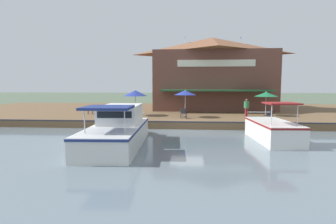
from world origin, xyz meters
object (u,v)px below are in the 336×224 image
(waterfront_restaurant, at_px, (212,73))
(motorboat_distant_upstream, at_px, (120,129))
(cafe_chair_mid_patio, at_px, (90,109))
(patio_umbrella_by_entrance, at_px, (266,94))
(cafe_chair_back_row_seat, at_px, (270,115))
(motorboat_mid_row, at_px, (269,129))
(cafe_chair_far_corner_seat, at_px, (183,113))
(tree_upstream_bank, at_px, (234,71))
(person_near_entrance, at_px, (246,106))
(patio_umbrella_mid_patio_left, at_px, (185,93))
(patio_umbrella_far_corner, at_px, (135,93))

(waterfront_restaurant, xyz_separation_m, motorboat_distant_upstream, (18.32, -6.74, -4.08))
(waterfront_restaurant, xyz_separation_m, cafe_chair_mid_patio, (7.91, -12.47, -3.91))
(patio_umbrella_by_entrance, distance_m, motorboat_distant_upstream, 15.20)
(waterfront_restaurant, relative_size, cafe_chair_back_row_seat, 16.61)
(cafe_chair_mid_patio, xyz_separation_m, motorboat_mid_row, (8.61, 14.61, -0.35))
(patio_umbrella_by_entrance, height_order, cafe_chair_far_corner_seat, patio_umbrella_by_entrance)
(cafe_chair_back_row_seat, height_order, motorboat_distant_upstream, motorboat_distant_upstream)
(waterfront_restaurant, distance_m, cafe_chair_mid_patio, 15.27)
(cafe_chair_mid_patio, distance_m, tree_upstream_bank, 21.65)
(tree_upstream_bank, bearing_deg, cafe_chair_mid_patio, -49.76)
(patio_umbrella_by_entrance, relative_size, motorboat_distant_upstream, 0.26)
(waterfront_restaurant, xyz_separation_m, cafe_chair_far_corner_seat, (10.74, -3.26, -3.91))
(patio_umbrella_by_entrance, bearing_deg, cafe_chair_far_corner_seat, -70.41)
(cafe_chair_far_corner_seat, relative_size, tree_upstream_bank, 0.12)
(patio_umbrella_by_entrance, height_order, person_near_entrance, patio_umbrella_by_entrance)
(patio_umbrella_mid_patio_left, relative_size, motorboat_mid_row, 0.42)
(patio_umbrella_far_corner, height_order, person_near_entrance, patio_umbrella_far_corner)
(patio_umbrella_far_corner, distance_m, cafe_chair_back_row_seat, 11.87)
(motorboat_distant_upstream, height_order, motorboat_mid_row, motorboat_mid_row)
(motorboat_mid_row, bearing_deg, patio_umbrella_by_entrance, 165.57)
(cafe_chair_mid_patio, distance_m, cafe_chair_back_row_seat, 16.52)
(patio_umbrella_far_corner, relative_size, tree_upstream_bank, 0.33)
(cafe_chair_mid_patio, relative_size, person_near_entrance, 0.53)
(patio_umbrella_mid_patio_left, xyz_separation_m, cafe_chair_far_corner_seat, (0.95, -0.13, -1.69))
(motorboat_distant_upstream, bearing_deg, cafe_chair_mid_patio, -151.21)
(patio_umbrella_by_entrance, bearing_deg, patio_umbrella_mid_patio_left, -76.82)
(patio_umbrella_by_entrance, relative_size, person_near_entrance, 1.41)
(waterfront_restaurant, distance_m, tree_upstream_bank, 6.89)
(patio_umbrella_mid_patio_left, relative_size, person_near_entrance, 1.52)
(patio_umbrella_by_entrance, xyz_separation_m, cafe_chair_mid_patio, (-0.13, -16.79, -1.51))
(person_near_entrance, height_order, motorboat_distant_upstream, motorboat_distant_upstream)
(waterfront_restaurant, distance_m, motorboat_distant_upstream, 19.94)
(waterfront_restaurant, distance_m, cafe_chair_back_row_seat, 13.12)
(patio_umbrella_mid_patio_left, height_order, cafe_chair_far_corner_seat, patio_umbrella_mid_patio_left)
(person_near_entrance, distance_m, motorboat_distant_upstream, 13.09)
(patio_umbrella_far_corner, height_order, cafe_chair_far_corner_seat, patio_umbrella_far_corner)
(cafe_chair_back_row_seat, xyz_separation_m, person_near_entrance, (-3.06, -1.16, 0.51))
(person_near_entrance, xyz_separation_m, tree_upstream_bank, (-14.73, 1.34, 3.91))
(person_near_entrance, bearing_deg, motorboat_mid_row, -1.73)
(patio_umbrella_mid_patio_left, height_order, patio_umbrella_far_corner, patio_umbrella_mid_patio_left)
(motorboat_distant_upstream, bearing_deg, cafe_chair_far_corner_seat, 155.33)
(patio_umbrella_mid_patio_left, distance_m, motorboat_distant_upstream, 9.45)
(patio_umbrella_far_corner, bearing_deg, patio_umbrella_by_entrance, 93.69)
(cafe_chair_far_corner_seat, distance_m, motorboat_distant_upstream, 8.34)
(tree_upstream_bank, bearing_deg, motorboat_mid_row, -4.02)
(patio_umbrella_by_entrance, xyz_separation_m, motorboat_mid_row, (8.48, -2.18, -1.87))
(cafe_chair_far_corner_seat, bearing_deg, motorboat_mid_row, 43.08)
(cafe_chair_back_row_seat, distance_m, motorboat_mid_row, 4.73)
(motorboat_distant_upstream, bearing_deg, motorboat_mid_row, 101.47)
(waterfront_restaurant, relative_size, person_near_entrance, 8.87)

